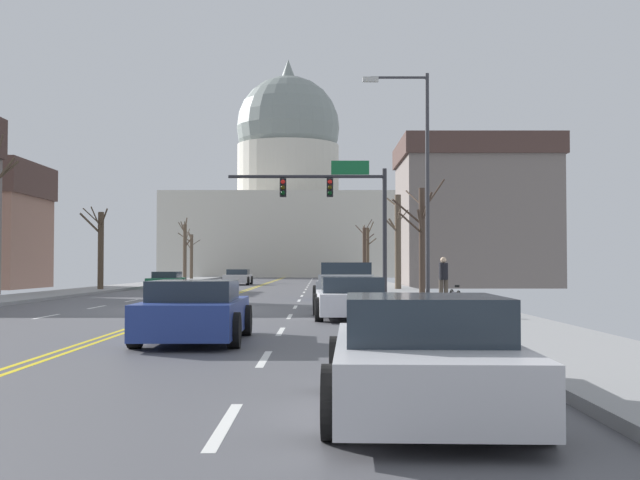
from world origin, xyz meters
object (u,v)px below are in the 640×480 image
at_px(sedan_near_04, 424,358).
at_px(sedan_oncoming_00, 168,281).
at_px(sedan_near_00, 343,286).
at_px(pedestrian_00, 445,277).
at_px(sedan_near_03, 197,312).
at_px(sedan_near_02, 353,299).
at_px(bicycle_parked, 457,303).
at_px(street_lamp_right, 420,167).
at_px(signal_gantry, 341,199).
at_px(pickup_truck_near_01, 348,286).
at_px(sedan_oncoming_01, 239,278).

distance_m(sedan_near_04, sedan_oncoming_00, 42.28).
xyz_separation_m(sedan_near_00, sedan_oncoming_00, (-10.36, 13.97, -0.02)).
bearing_deg(sedan_oncoming_00, pedestrian_00, -54.01).
distance_m(sedan_near_03, sedan_oncoming_00, 34.25).
bearing_deg(sedan_near_03, sedan_near_04, -65.22).
relative_size(sedan_near_02, bicycle_parked, 2.49).
height_order(street_lamp_right, sedan_near_04, street_lamp_right).
bearing_deg(signal_gantry, pickup_truck_near_01, -90.13).
bearing_deg(pedestrian_00, sedan_oncoming_00, 125.99).
bearing_deg(sedan_near_02, sedan_near_04, -89.37).
relative_size(street_lamp_right, pedestrian_00, 4.98).
bearing_deg(signal_gantry, bicycle_parked, -82.14).
relative_size(sedan_oncoming_00, sedan_oncoming_01, 0.95).
bearing_deg(pedestrian_00, sedan_near_03, -116.24).
bearing_deg(sedan_oncoming_01, sedan_oncoming_00, -104.91).
height_order(sedan_near_00, pickup_truck_near_01, pickup_truck_near_01).
distance_m(sedan_near_02, sedan_oncoming_01, 39.30).
bearing_deg(bicycle_parked, sedan_near_00, 100.70).
bearing_deg(street_lamp_right, sedan_near_00, 111.18).
relative_size(sedan_near_00, pickup_truck_near_01, 0.81).
bearing_deg(sedan_near_00, signal_gantry, 89.24).
relative_size(sedan_near_02, sedan_oncoming_00, 1.02).
xyz_separation_m(street_lamp_right, sedan_oncoming_00, (-12.96, 20.68, -4.45)).
distance_m(sedan_near_04, sedan_oncoming_01, 53.36).
xyz_separation_m(sedan_near_03, sedan_near_04, (3.43, -7.44, -0.02)).
distance_m(sedan_near_02, bicycle_parked, 2.94).
bearing_deg(street_lamp_right, sedan_near_03, -114.80).
distance_m(signal_gantry, pickup_truck_near_01, 11.48).
distance_m(sedan_near_02, sedan_near_04, 14.21).
bearing_deg(pickup_truck_near_01, sedan_near_04, -89.83).
bearing_deg(pickup_truck_near_01, sedan_near_03, -104.02).
bearing_deg(sedan_oncoming_01, signal_gantry, -71.08).
height_order(pickup_truck_near_01, sedan_near_03, pickup_truck_near_01).
xyz_separation_m(sedan_oncoming_01, bicycle_parked, (9.83, -39.82, -0.07)).
xyz_separation_m(signal_gantry, bicycle_parked, (2.57, -18.64, -4.32)).
bearing_deg(pedestrian_00, street_lamp_right, -128.19).
bearing_deg(sedan_near_03, pickup_truck_near_01, 75.98).
xyz_separation_m(signal_gantry, sedan_near_00, (-0.06, -4.68, -4.25)).
distance_m(street_lamp_right, pickup_truck_near_01, 5.03).
relative_size(sedan_near_00, sedan_oncoming_01, 1.01).
height_order(sedan_near_00, pedestrian_00, pedestrian_00).
relative_size(sedan_near_00, sedan_near_03, 1.08).
height_order(sedan_near_04, pedestrian_00, pedestrian_00).
bearing_deg(sedan_near_00, sedan_near_02, -90.26).
bearing_deg(street_lamp_right, signal_gantry, 102.56).
xyz_separation_m(pickup_truck_near_01, sedan_oncoming_01, (-7.23, 31.91, -0.16)).
relative_size(sedan_near_00, bicycle_parked, 2.59).
relative_size(street_lamp_right, sedan_near_00, 1.79).
relative_size(street_lamp_right, sedan_oncoming_00, 1.89).
xyz_separation_m(pedestrian_00, bicycle_parked, (-1.03, -8.61, -0.56)).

